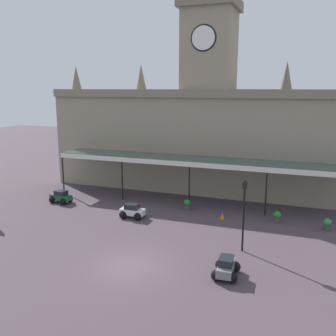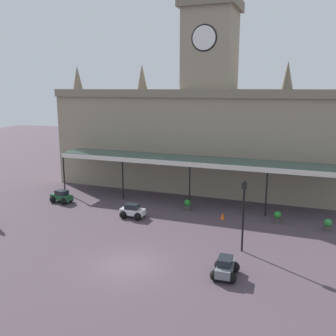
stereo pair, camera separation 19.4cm
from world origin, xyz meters
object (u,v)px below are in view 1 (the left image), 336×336
at_px(traffic_cone, 222,216).
at_px(planter_by_canopy, 327,224).
at_px(car_grey_sedan, 226,268).
at_px(planter_forecourt_centre, 187,205).
at_px(victorian_lamppost, 244,207).
at_px(planter_near_kerb, 277,217).
at_px(car_white_sedan, 132,212).
at_px(car_green_sedan, 61,198).

height_order(traffic_cone, planter_by_canopy, planter_by_canopy).
bearing_deg(car_grey_sedan, planter_forecourt_centre, 117.99).
height_order(victorian_lamppost, planter_near_kerb, victorian_lamppost).
relative_size(car_white_sedan, planter_by_canopy, 2.14).
distance_m(car_green_sedan, traffic_cone, 15.41).
distance_m(car_green_sedan, planter_near_kerb, 19.78).
relative_size(traffic_cone, planter_forecourt_centre, 0.57).
bearing_deg(planter_near_kerb, traffic_cone, -170.30).
xyz_separation_m(car_white_sedan, planter_forecourt_centre, (3.69, 3.58, -0.01)).
height_order(car_white_sedan, planter_near_kerb, car_white_sedan).
distance_m(car_grey_sedan, planter_forecourt_centre, 12.28).
xyz_separation_m(car_grey_sedan, planter_by_canopy, (5.79, 9.78, -0.01)).
distance_m(car_white_sedan, planter_forecourt_centre, 5.14).
bearing_deg(planter_by_canopy, car_green_sedan, -177.50).
xyz_separation_m(planter_near_kerb, planter_by_canopy, (3.75, -0.52, 0.00)).
relative_size(car_green_sedan, traffic_cone, 3.89).
bearing_deg(car_green_sedan, victorian_lamppost, -15.38).
bearing_deg(traffic_cone, car_green_sedan, -177.02).
xyz_separation_m(car_white_sedan, victorian_lamppost, (9.76, -3.44, 2.54)).
height_order(car_white_sedan, victorian_lamppost, victorian_lamppost).
distance_m(car_white_sedan, traffic_cone, 7.53).
bearing_deg(planter_by_canopy, victorian_lamppost, -132.57).
relative_size(car_white_sedan, car_grey_sedan, 0.98).
bearing_deg(car_grey_sedan, car_white_sedan, 142.48).
relative_size(car_green_sedan, planter_near_kerb, 2.23).
bearing_deg(car_white_sedan, planter_forecourt_centre, 44.11).
bearing_deg(traffic_cone, car_white_sedan, -162.19).
bearing_deg(car_grey_sedan, planter_by_canopy, 59.39).
xyz_separation_m(car_grey_sedan, planter_near_kerb, (2.04, 10.30, -0.01)).
xyz_separation_m(car_green_sedan, planter_by_canopy, (23.47, 1.02, -0.01)).
height_order(victorian_lamppost, planter_forecourt_centre, victorian_lamppost).
bearing_deg(traffic_cone, victorian_lamppost, -65.66).
xyz_separation_m(car_green_sedan, traffic_cone, (15.38, 0.80, -0.23)).
relative_size(car_white_sedan, planter_near_kerb, 2.14).
bearing_deg(planter_forecourt_centre, planter_by_canopy, -5.22).
relative_size(car_green_sedan, victorian_lamppost, 0.44).
distance_m(victorian_lamppost, planter_by_canopy, 8.50).
distance_m(car_white_sedan, planter_by_canopy, 15.45).
height_order(car_green_sedan, planter_forecourt_centre, car_green_sedan).
relative_size(car_grey_sedan, victorian_lamppost, 0.43).
bearing_deg(planter_forecourt_centre, car_white_sedan, -135.89).
xyz_separation_m(victorian_lamppost, traffic_cone, (-2.60, 5.75, -2.77)).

